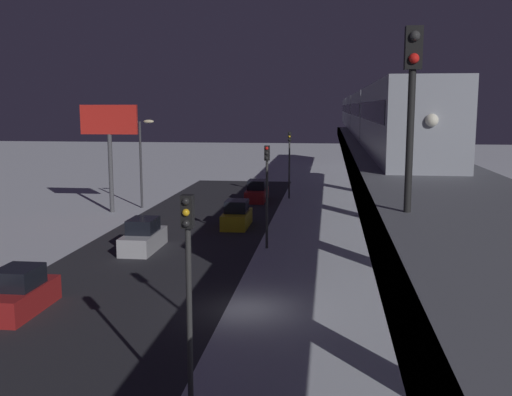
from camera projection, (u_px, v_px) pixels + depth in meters
name	position (u px, v px, depth m)	size (l,w,h in m)	color
ground_plane	(244.00, 309.00, 25.95)	(240.00, 240.00, 0.00)	silver
avenue_asphalt	(105.00, 303.00, 26.71)	(11.00, 89.65, 0.01)	#28282D
elevated_railway	(410.00, 186.00, 24.28)	(5.00, 89.65, 6.42)	slate
subway_train	(366.00, 113.00, 56.07)	(2.94, 74.07, 3.40)	#999EA8
rail_signal	(412.00, 87.00, 12.75)	(0.36, 0.41, 4.00)	black
sedan_silver_2	(143.00, 237.00, 36.58)	(1.80, 4.52, 1.97)	#B2B2B7
sedan_red	(20.00, 294.00, 25.48)	(1.80, 4.14, 1.97)	#A51E1E
sedan_red_2	(257.00, 192.00, 55.72)	(1.80, 4.55, 1.97)	#A51E1E
sedan_yellow_2	(237.00, 216.00, 43.69)	(1.80, 4.15, 1.97)	gold
traffic_light_near	(188.00, 275.00, 16.25)	(0.32, 0.44, 6.40)	#2D2D2D
traffic_light_mid	(267.00, 182.00, 36.48)	(0.32, 0.44, 6.40)	#2D2D2D
traffic_light_far	(289.00, 155.00, 56.70)	(0.32, 0.44, 6.40)	#2D2D2D
commercial_billboard	(109.00, 130.00, 48.88)	(4.80, 0.36, 8.90)	#4C4C51
street_lamp_far	(143.00, 153.00, 51.24)	(1.35, 0.44, 7.65)	#38383D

